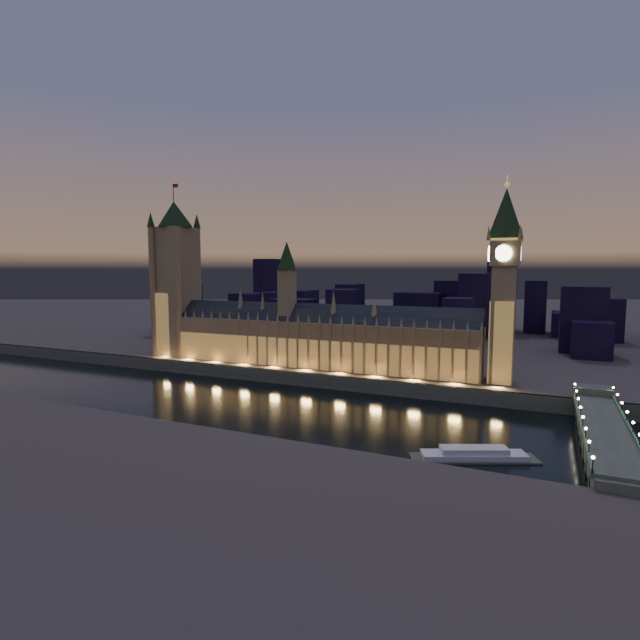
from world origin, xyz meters
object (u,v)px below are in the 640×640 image
at_px(victoria_tower, 175,271).
at_px(river_boat, 474,455).
at_px(westminster_bridge, 602,433).
at_px(elizabeth_tower, 504,269).
at_px(palace_of_westminster, 314,337).

distance_m(victoria_tower, river_boat, 246.97).
bearing_deg(victoria_tower, westminster_bridge, -14.09).
xyz_separation_m(elizabeth_tower, river_boat, (-0.83, -97.54, -67.16)).
distance_m(westminster_bridge, river_boat, 54.15).
distance_m(elizabeth_tower, river_boat, 118.43).
distance_m(palace_of_westminster, river_boat, 148.40).
bearing_deg(palace_of_westminster, river_boat, -41.71).
relative_size(palace_of_westminster, river_boat, 4.41).
xyz_separation_m(victoria_tower, westminster_bridge, (260.52, -65.38, -61.28)).
relative_size(elizabeth_tower, river_boat, 2.38).
xyz_separation_m(victoria_tower, river_boat, (217.17, -97.54, -65.72)).
bearing_deg(westminster_bridge, palace_of_westminster, 156.86).
distance_m(victoria_tower, elizabeth_tower, 218.00).
height_order(elizabeth_tower, westminster_bridge, elizabeth_tower).
xyz_separation_m(elizabeth_tower, westminster_bridge, (42.52, -65.38, -62.72)).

